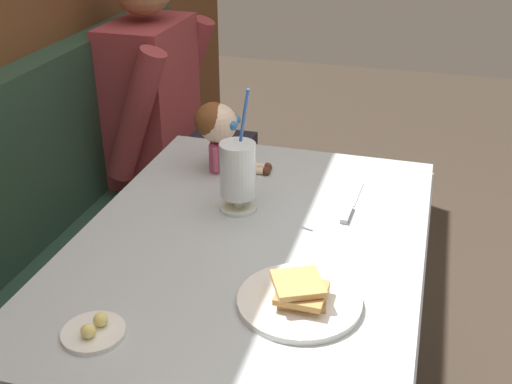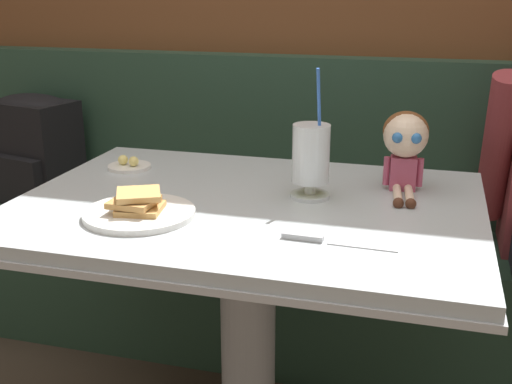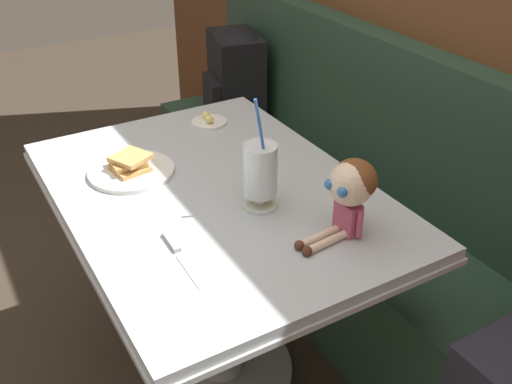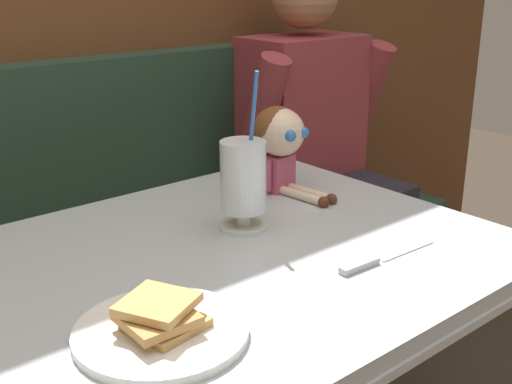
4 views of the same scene
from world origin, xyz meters
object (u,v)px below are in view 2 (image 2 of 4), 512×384
object	(u,v)px
butter_saucer	(129,165)
milkshake_glass	(311,157)
butter_knife	(319,239)
seated_doll	(405,140)
backpack	(35,147)
toast_plate	(139,210)

from	to	relation	value
butter_saucer	milkshake_glass	bearing A→B (deg)	-12.06
milkshake_glass	butter_knife	bearing A→B (deg)	-75.31
seated_doll	milkshake_glass	bearing A→B (deg)	-149.51
seated_doll	backpack	size ratio (longest dim) A/B	0.55
seated_doll	backpack	xyz separation A→B (m)	(-1.34, 0.41, -0.21)
toast_plate	butter_saucer	world-z (taller)	toast_plate
butter_knife	backpack	distance (m)	1.45
milkshake_glass	butter_saucer	size ratio (longest dim) A/B	2.63
milkshake_glass	butter_saucer	bearing A→B (deg)	167.94
butter_saucer	seated_doll	size ratio (longest dim) A/B	0.54
milkshake_glass	backpack	size ratio (longest dim) A/B	0.78
toast_plate	butter_knife	distance (m)	0.42
backpack	butter_saucer	bearing A→B (deg)	-35.24
butter_saucer	seated_doll	xyz separation A→B (m)	(0.75, 0.01, 0.12)
backpack	milkshake_glass	bearing A→B (deg)	-25.29
toast_plate	butter_knife	xyz separation A→B (m)	(0.41, -0.04, -0.01)
milkshake_glass	seated_doll	world-z (taller)	milkshake_glass
toast_plate	butter_knife	size ratio (longest dim) A/B	1.06
toast_plate	milkshake_glass	bearing A→B (deg)	34.42
butter_saucer	toast_plate	bearing A→B (deg)	-60.72
butter_knife	seated_doll	bearing A→B (deg)	70.49
seated_doll	toast_plate	bearing A→B (deg)	-147.04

